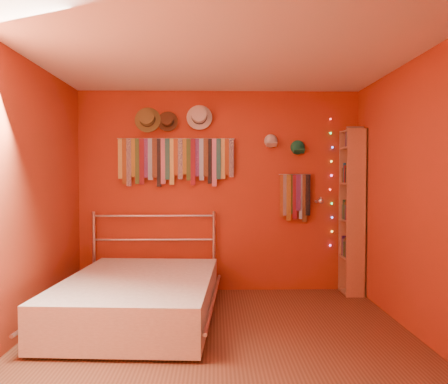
{
  "coord_description": "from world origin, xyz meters",
  "views": [
    {
      "loc": [
        -0.05,
        -3.72,
        1.43
      ],
      "look_at": [
        0.04,
        0.9,
        1.27
      ],
      "focal_mm": 35.0,
      "sensor_mm": 36.0,
      "label": 1
    }
  ],
  "objects": [
    {
      "name": "ground",
      "position": [
        0.0,
        0.0,
        0.0
      ],
      "size": [
        3.5,
        3.5,
        0.0
      ],
      "primitive_type": "plane",
      "color": "#58301E",
      "rests_on": "ground"
    },
    {
      "name": "fedora_olive",
      "position": [
        -0.88,
        1.65,
        2.14
      ],
      "size": [
        0.32,
        0.17,
        0.32
      ],
      "rotation": [
        1.36,
        0.0,
        0.0
      ],
      "color": "olive",
      "rests_on": "back_wall"
    },
    {
      "name": "bookshelf",
      "position": [
        1.66,
        1.53,
        1.02
      ],
      "size": [
        0.25,
        0.34,
        2.0
      ],
      "color": "#A66E4B",
      "rests_on": "ground"
    },
    {
      "name": "fedora_brown",
      "position": [
        -0.64,
        1.66,
        2.12
      ],
      "size": [
        0.25,
        0.14,
        0.25
      ],
      "rotation": [
        1.36,
        0.0,
        0.0
      ],
      "color": "#462C19",
      "rests_on": "back_wall"
    },
    {
      "name": "bed",
      "position": [
        -0.8,
        0.6,
        0.23
      ],
      "size": [
        1.64,
        2.12,
        1.0
      ],
      "rotation": [
        0.0,
        0.0,
        -0.06
      ],
      "color": "#BDBDC2",
      "rests_on": "ground"
    },
    {
      "name": "ceiling",
      "position": [
        0.0,
        0.0,
        2.5
      ],
      "size": [
        3.5,
        3.5,
        0.02
      ],
      "primitive_type": "cube",
      "color": "white",
      "rests_on": "back_wall"
    },
    {
      "name": "left_wall",
      "position": [
        -1.75,
        0.0,
        1.25
      ],
      "size": [
        0.02,
        3.5,
        2.5
      ],
      "primitive_type": "cube",
      "color": "#A04019",
      "rests_on": "ground"
    },
    {
      "name": "right_wall",
      "position": [
        1.75,
        0.0,
        1.25
      ],
      "size": [
        0.02,
        3.5,
        2.5
      ],
      "primitive_type": "cube",
      "color": "#A04019",
      "rests_on": "ground"
    },
    {
      "name": "fedora_white",
      "position": [
        -0.24,
        1.65,
        2.17
      ],
      "size": [
        0.32,
        0.17,
        0.31
      ],
      "rotation": [
        1.36,
        0.0,
        0.0
      ],
      "color": "beige",
      "rests_on": "back_wall"
    },
    {
      "name": "back_wall",
      "position": [
        0.0,
        1.75,
        1.25
      ],
      "size": [
        3.5,
        0.02,
        2.5
      ],
      "primitive_type": "cube",
      "color": "#A04019",
      "rests_on": "ground"
    },
    {
      "name": "tie_rack",
      "position": [
        -0.54,
        1.68,
        1.65
      ],
      "size": [
        1.45,
        0.03,
        0.6
      ],
      "color": "#BDBDC2",
      "rests_on": "back_wall"
    },
    {
      "name": "cap_white",
      "position": [
        0.64,
        1.7,
        1.87
      ],
      "size": [
        0.17,
        0.22,
        0.17
      ],
      "color": "beige",
      "rests_on": "back_wall"
    },
    {
      "name": "reading_lamp",
      "position": [
        1.22,
        1.52,
        1.14
      ],
      "size": [
        0.07,
        0.3,
        0.09
      ],
      "color": "#BDBDC2",
      "rests_on": "back_wall"
    },
    {
      "name": "fairy_lights",
      "position": [
        1.41,
        1.71,
        1.36
      ],
      "size": [
        0.05,
        0.02,
        1.61
      ],
      "color": "#FF3333",
      "rests_on": "back_wall"
    },
    {
      "name": "small_tie_rack",
      "position": [
        0.95,
        1.68,
        1.2
      ],
      "size": [
        0.4,
        0.03,
        0.6
      ],
      "color": "#BDBDC2",
      "rests_on": "back_wall"
    },
    {
      "name": "cap_green",
      "position": [
        0.98,
        1.7,
        1.8
      ],
      "size": [
        0.18,
        0.22,
        0.18
      ],
      "color": "#176746",
      "rests_on": "back_wall"
    }
  ]
}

